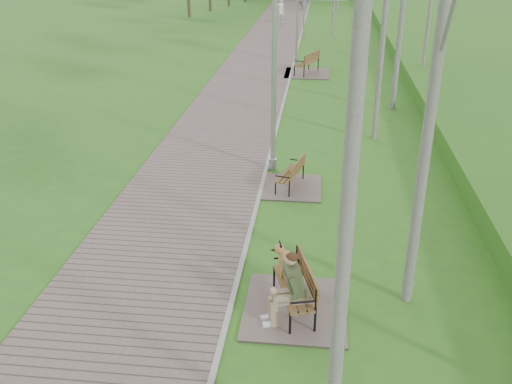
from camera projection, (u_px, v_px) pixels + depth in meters
ground at (237, 282)px, 10.83m from camera, size 120.00×120.00×0.00m
walkway at (263, 55)px, 30.41m from camera, size 3.50×67.00×0.04m
kerb at (296, 56)px, 30.23m from camera, size 0.10×67.00×0.05m
bench_main at (290, 290)px, 9.83m from camera, size 1.79×1.99×1.56m
bench_second at (290, 182)px, 14.71m from camera, size 1.55×1.72×0.95m
bench_third at (307, 69)px, 26.45m from camera, size 2.06×2.29×1.26m
lamp_post_near at (274, 75)px, 14.79m from camera, size 0.22×0.22×5.71m
lamp_post_second at (297, 17)px, 27.91m from camera, size 0.18×0.18×4.77m
lamp_post_third at (304, 2)px, 35.23m from camera, size 0.17×0.17×4.42m
pedestrian_near at (280, 11)px, 40.72m from camera, size 0.75×0.65×1.75m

